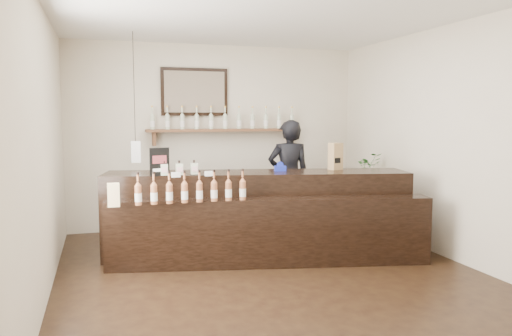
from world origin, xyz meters
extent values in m
plane|color=black|center=(0.00, 0.00, 0.00)|extent=(5.00, 5.00, 0.00)
plane|color=beige|center=(0.00, 2.50, 1.40)|extent=(4.50, 0.00, 4.50)
plane|color=beige|center=(0.00, -2.50, 1.40)|extent=(4.50, 0.00, 4.50)
plane|color=beige|center=(-2.25, 0.00, 1.40)|extent=(0.00, 5.00, 5.00)
plane|color=beige|center=(2.25, 0.00, 1.40)|extent=(0.00, 5.00, 5.00)
plane|color=white|center=(0.00, 0.00, 2.80)|extent=(5.00, 5.00, 0.00)
cube|color=brown|center=(0.10, 2.37, 1.50)|extent=(2.40, 0.25, 0.04)
cube|color=brown|center=(-0.98, 2.40, 1.38)|extent=(0.04, 0.20, 0.20)
cube|color=brown|center=(1.18, 2.40, 1.38)|extent=(0.04, 0.20, 0.20)
cube|color=black|center=(-0.35, 2.47, 2.08)|extent=(1.02, 0.04, 0.72)
cube|color=#4D3F31|center=(-0.35, 2.44, 2.08)|extent=(0.92, 0.01, 0.62)
cube|color=white|center=(-1.30, 1.60, 1.25)|extent=(0.12, 0.12, 0.28)
cylinder|color=black|center=(-1.30, 1.60, 2.09)|extent=(0.01, 0.01, 1.41)
cylinder|color=beige|center=(-1.00, 2.37, 1.62)|extent=(0.07, 0.07, 0.20)
cone|color=beige|center=(-1.00, 2.37, 1.75)|extent=(0.07, 0.07, 0.05)
cylinder|color=beige|center=(-1.00, 2.37, 1.81)|extent=(0.02, 0.02, 0.07)
cylinder|color=gold|center=(-1.00, 2.37, 1.86)|extent=(0.03, 0.03, 0.02)
cylinder|color=white|center=(-1.00, 2.37, 1.60)|extent=(0.07, 0.07, 0.09)
cylinder|color=beige|center=(-0.78, 2.37, 1.62)|extent=(0.07, 0.07, 0.20)
cone|color=beige|center=(-0.78, 2.37, 1.75)|extent=(0.07, 0.07, 0.05)
cylinder|color=beige|center=(-0.78, 2.37, 1.81)|extent=(0.02, 0.02, 0.07)
cylinder|color=gold|center=(-0.78, 2.37, 1.86)|extent=(0.03, 0.03, 0.02)
cylinder|color=white|center=(-0.78, 2.37, 1.60)|extent=(0.07, 0.07, 0.09)
cylinder|color=beige|center=(-0.56, 2.37, 1.62)|extent=(0.07, 0.07, 0.20)
cone|color=beige|center=(-0.56, 2.37, 1.75)|extent=(0.07, 0.07, 0.05)
cylinder|color=beige|center=(-0.56, 2.37, 1.81)|extent=(0.02, 0.02, 0.07)
cylinder|color=gold|center=(-0.56, 2.37, 1.86)|extent=(0.03, 0.03, 0.02)
cylinder|color=white|center=(-0.56, 2.37, 1.60)|extent=(0.07, 0.07, 0.09)
cylinder|color=beige|center=(-0.34, 2.37, 1.62)|extent=(0.07, 0.07, 0.20)
cone|color=beige|center=(-0.34, 2.37, 1.75)|extent=(0.07, 0.07, 0.05)
cylinder|color=beige|center=(-0.34, 2.37, 1.81)|extent=(0.02, 0.02, 0.07)
cylinder|color=gold|center=(-0.34, 2.37, 1.86)|extent=(0.03, 0.03, 0.02)
cylinder|color=white|center=(-0.34, 2.37, 1.60)|extent=(0.07, 0.07, 0.09)
cylinder|color=beige|center=(-0.12, 2.37, 1.62)|extent=(0.07, 0.07, 0.20)
cone|color=beige|center=(-0.12, 2.37, 1.75)|extent=(0.07, 0.07, 0.05)
cylinder|color=beige|center=(-0.12, 2.37, 1.81)|extent=(0.02, 0.02, 0.07)
cylinder|color=gold|center=(-0.12, 2.37, 1.86)|extent=(0.03, 0.03, 0.02)
cylinder|color=white|center=(-0.12, 2.37, 1.60)|extent=(0.07, 0.07, 0.09)
cylinder|color=beige|center=(0.10, 2.37, 1.62)|extent=(0.07, 0.07, 0.20)
cone|color=beige|center=(0.10, 2.37, 1.75)|extent=(0.07, 0.07, 0.05)
cylinder|color=beige|center=(0.10, 2.37, 1.81)|extent=(0.02, 0.02, 0.07)
cylinder|color=gold|center=(0.10, 2.37, 1.86)|extent=(0.03, 0.03, 0.02)
cylinder|color=white|center=(0.10, 2.37, 1.60)|extent=(0.07, 0.07, 0.09)
cylinder|color=beige|center=(0.32, 2.37, 1.62)|extent=(0.07, 0.07, 0.20)
cone|color=beige|center=(0.32, 2.37, 1.75)|extent=(0.07, 0.07, 0.05)
cylinder|color=beige|center=(0.32, 2.37, 1.81)|extent=(0.02, 0.02, 0.07)
cylinder|color=gold|center=(0.32, 2.37, 1.86)|extent=(0.03, 0.03, 0.02)
cylinder|color=white|center=(0.32, 2.37, 1.60)|extent=(0.07, 0.07, 0.09)
cylinder|color=beige|center=(0.54, 2.37, 1.62)|extent=(0.07, 0.07, 0.20)
cone|color=beige|center=(0.54, 2.37, 1.75)|extent=(0.07, 0.07, 0.05)
cylinder|color=beige|center=(0.54, 2.37, 1.81)|extent=(0.02, 0.02, 0.07)
cylinder|color=gold|center=(0.54, 2.37, 1.86)|extent=(0.03, 0.03, 0.02)
cylinder|color=white|center=(0.54, 2.37, 1.60)|extent=(0.07, 0.07, 0.09)
cylinder|color=beige|center=(0.76, 2.37, 1.62)|extent=(0.07, 0.07, 0.20)
cone|color=beige|center=(0.76, 2.37, 1.75)|extent=(0.07, 0.07, 0.05)
cylinder|color=beige|center=(0.76, 2.37, 1.81)|extent=(0.02, 0.02, 0.07)
cylinder|color=gold|center=(0.76, 2.37, 1.86)|extent=(0.03, 0.03, 0.02)
cylinder|color=white|center=(0.76, 2.37, 1.60)|extent=(0.07, 0.07, 0.09)
cylinder|color=beige|center=(0.98, 2.37, 1.62)|extent=(0.07, 0.07, 0.20)
cone|color=beige|center=(0.98, 2.37, 1.75)|extent=(0.07, 0.07, 0.05)
cylinder|color=beige|center=(0.98, 2.37, 1.81)|extent=(0.02, 0.02, 0.07)
cylinder|color=gold|center=(0.98, 2.37, 1.86)|extent=(0.03, 0.03, 0.02)
cylinder|color=white|center=(0.98, 2.37, 1.60)|extent=(0.07, 0.07, 0.09)
cylinder|color=beige|center=(1.20, 2.37, 1.62)|extent=(0.07, 0.07, 0.20)
cone|color=beige|center=(1.20, 2.37, 1.75)|extent=(0.07, 0.07, 0.05)
cylinder|color=beige|center=(1.20, 2.37, 1.81)|extent=(0.02, 0.02, 0.07)
cylinder|color=gold|center=(1.20, 2.37, 1.86)|extent=(0.03, 0.03, 0.02)
cylinder|color=white|center=(1.20, 2.37, 1.60)|extent=(0.07, 0.07, 0.09)
cube|color=black|center=(0.09, 0.70, 0.52)|extent=(3.75, 1.43, 1.03)
cube|color=black|center=(0.09, 0.21, 0.39)|extent=(3.68, 1.11, 0.78)
cube|color=white|center=(-0.94, 0.46, 1.06)|extent=(0.10, 0.04, 0.05)
cube|color=white|center=(-0.56, 0.46, 1.06)|extent=(0.10, 0.04, 0.05)
cube|color=#F5D595|center=(-1.62, 0.21, 0.84)|extent=(0.12, 0.12, 0.12)
cube|color=#F5D595|center=(-1.62, 0.21, 0.96)|extent=(0.12, 0.12, 0.12)
cube|color=beige|center=(-1.05, 0.65, 1.10)|extent=(0.08, 0.08, 0.13)
cube|color=beige|center=(-1.05, 0.60, 1.10)|extent=(0.07, 0.00, 0.06)
cylinder|color=black|center=(-1.05, 0.65, 1.19)|extent=(0.02, 0.02, 0.03)
cube|color=beige|center=(-0.87, 0.65, 1.10)|extent=(0.08, 0.08, 0.13)
cube|color=beige|center=(-0.87, 0.60, 1.10)|extent=(0.07, 0.00, 0.06)
cylinder|color=black|center=(-0.87, 0.65, 1.19)|extent=(0.02, 0.02, 0.03)
cube|color=beige|center=(-0.70, 0.65, 1.10)|extent=(0.08, 0.08, 0.13)
cube|color=beige|center=(-0.70, 0.60, 1.10)|extent=(0.07, 0.00, 0.06)
cylinder|color=black|center=(-0.70, 0.65, 1.19)|extent=(0.02, 0.02, 0.03)
cylinder|color=#9D5935|center=(-1.37, 0.21, 0.89)|extent=(0.07, 0.07, 0.20)
cone|color=#9D5935|center=(-1.37, 0.21, 1.01)|extent=(0.07, 0.07, 0.05)
cylinder|color=#9D5935|center=(-1.37, 0.21, 1.07)|extent=(0.02, 0.02, 0.07)
cylinder|color=black|center=(-1.37, 0.21, 1.12)|extent=(0.03, 0.03, 0.02)
cylinder|color=white|center=(-1.37, 0.21, 0.87)|extent=(0.07, 0.07, 0.09)
cylinder|color=#9D5935|center=(-1.21, 0.21, 0.89)|extent=(0.07, 0.07, 0.20)
cone|color=#9D5935|center=(-1.21, 0.21, 1.01)|extent=(0.07, 0.07, 0.05)
cylinder|color=#9D5935|center=(-1.21, 0.21, 1.07)|extent=(0.02, 0.02, 0.07)
cylinder|color=black|center=(-1.21, 0.21, 1.12)|extent=(0.03, 0.03, 0.02)
cylinder|color=white|center=(-1.21, 0.21, 0.87)|extent=(0.07, 0.07, 0.09)
cylinder|color=#9D5935|center=(-1.05, 0.21, 0.89)|extent=(0.07, 0.07, 0.20)
cone|color=#9D5935|center=(-1.05, 0.21, 1.01)|extent=(0.07, 0.07, 0.05)
cylinder|color=#9D5935|center=(-1.05, 0.21, 1.07)|extent=(0.02, 0.02, 0.07)
cylinder|color=black|center=(-1.05, 0.21, 1.12)|extent=(0.03, 0.03, 0.02)
cylinder|color=white|center=(-1.05, 0.21, 0.87)|extent=(0.07, 0.07, 0.09)
cylinder|color=#9D5935|center=(-0.88, 0.21, 0.89)|extent=(0.07, 0.07, 0.20)
cone|color=#9D5935|center=(-0.88, 0.21, 1.01)|extent=(0.07, 0.07, 0.05)
cylinder|color=#9D5935|center=(-0.88, 0.21, 1.07)|extent=(0.02, 0.02, 0.07)
cylinder|color=black|center=(-0.88, 0.21, 1.12)|extent=(0.03, 0.03, 0.02)
cylinder|color=white|center=(-0.88, 0.21, 0.87)|extent=(0.07, 0.07, 0.09)
cylinder|color=#9D5935|center=(-0.72, 0.21, 0.89)|extent=(0.07, 0.07, 0.20)
cone|color=#9D5935|center=(-0.72, 0.21, 1.01)|extent=(0.07, 0.07, 0.05)
cylinder|color=#9D5935|center=(-0.72, 0.21, 1.07)|extent=(0.02, 0.02, 0.07)
cylinder|color=black|center=(-0.72, 0.21, 1.12)|extent=(0.03, 0.03, 0.02)
cylinder|color=white|center=(-0.72, 0.21, 0.87)|extent=(0.07, 0.07, 0.09)
cylinder|color=#9D5935|center=(-0.56, 0.21, 0.89)|extent=(0.07, 0.07, 0.20)
cone|color=#9D5935|center=(-0.56, 0.21, 1.01)|extent=(0.07, 0.07, 0.05)
cylinder|color=#9D5935|center=(-0.56, 0.21, 1.07)|extent=(0.02, 0.02, 0.07)
cylinder|color=black|center=(-0.56, 0.21, 1.12)|extent=(0.03, 0.03, 0.02)
cylinder|color=white|center=(-0.56, 0.21, 0.87)|extent=(0.07, 0.07, 0.09)
cylinder|color=#9D5935|center=(-0.39, 0.21, 0.89)|extent=(0.07, 0.07, 0.20)
cone|color=#9D5935|center=(-0.39, 0.21, 1.01)|extent=(0.07, 0.07, 0.05)
cylinder|color=#9D5935|center=(-0.39, 0.21, 1.07)|extent=(0.02, 0.02, 0.07)
cylinder|color=black|center=(-0.39, 0.21, 1.12)|extent=(0.03, 0.03, 0.02)
cylinder|color=white|center=(-0.39, 0.21, 0.87)|extent=(0.07, 0.07, 0.09)
cylinder|color=#9D5935|center=(-0.23, 0.21, 0.89)|extent=(0.07, 0.07, 0.20)
cone|color=#9D5935|center=(-0.23, 0.21, 1.01)|extent=(0.07, 0.07, 0.05)
cylinder|color=#9D5935|center=(-0.23, 0.21, 1.07)|extent=(0.02, 0.02, 0.07)
cylinder|color=black|center=(-0.23, 0.21, 1.12)|extent=(0.03, 0.03, 0.02)
cylinder|color=white|center=(-0.23, 0.21, 0.87)|extent=(0.07, 0.07, 0.09)
cube|color=black|center=(-1.10, 0.64, 1.20)|extent=(0.23, 0.07, 0.32)
cube|color=maroon|center=(-1.10, 0.62, 1.22)|extent=(0.16, 0.04, 0.09)
cube|color=white|center=(-1.10, 0.62, 1.10)|extent=(0.16, 0.04, 0.04)
cube|color=#9B764A|center=(1.12, 0.64, 1.20)|extent=(0.18, 0.15, 0.34)
cube|color=black|center=(1.12, 0.58, 1.16)|extent=(0.09, 0.03, 0.07)
cube|color=#1726A5|center=(0.39, 0.69, 1.07)|extent=(0.15, 0.07, 0.07)
cylinder|color=#1726A5|center=(0.39, 0.69, 1.12)|extent=(0.08, 0.04, 0.08)
cube|color=brown|center=(2.00, 1.33, 0.39)|extent=(0.53, 0.63, 0.79)
imported|color=#2C6628|center=(2.00, 1.33, 0.98)|extent=(0.37, 0.33, 0.39)
imported|color=black|center=(0.84, 1.55, 0.94)|extent=(0.74, 0.54, 1.88)
camera|label=1|loc=(-1.73, -5.11, 1.72)|focal=35.00mm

